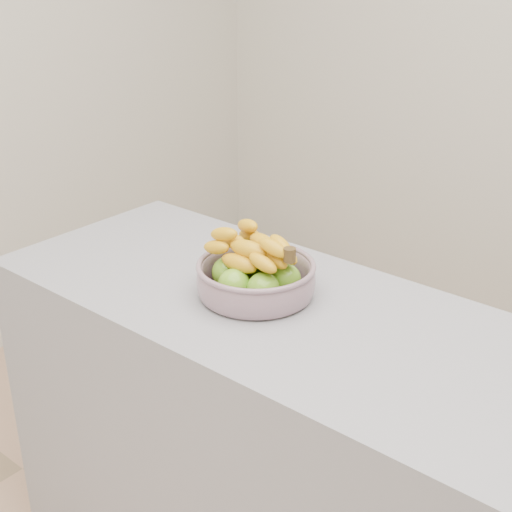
# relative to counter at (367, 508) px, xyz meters

# --- Properties ---
(counter) EXTENTS (2.00, 0.60, 0.90)m
(counter) POSITION_rel_counter_xyz_m (0.00, 0.00, 0.00)
(counter) COLOR #9998A0
(counter) RESTS_ON ground
(fruit_bowl) EXTENTS (0.28, 0.28, 0.15)m
(fruit_bowl) POSITION_rel_counter_xyz_m (-0.34, 0.00, 0.50)
(fruit_bowl) COLOR #93A0B1
(fruit_bowl) RESTS_ON counter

